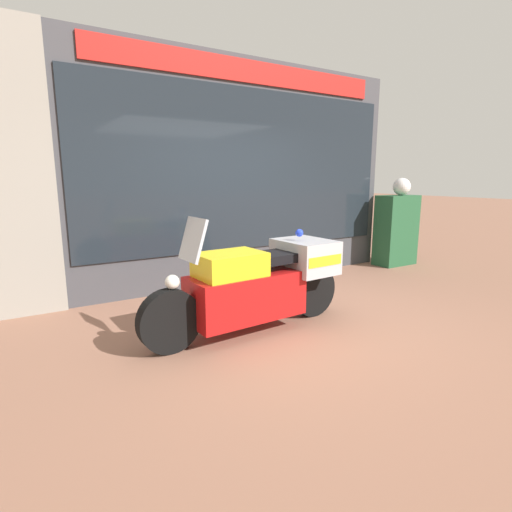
{
  "coord_description": "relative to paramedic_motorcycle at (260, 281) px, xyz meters",
  "views": [
    {
      "loc": [
        -2.74,
        -3.6,
        1.65
      ],
      "look_at": [
        -0.25,
        0.44,
        0.71
      ],
      "focal_mm": 28.0,
      "sensor_mm": 36.0,
      "label": 1
    }
  ],
  "objects": [
    {
      "name": "ground_plane",
      "position": [
        0.5,
        0.05,
        -0.54
      ],
      "size": [
        60.0,
        60.0,
        0.0
      ],
      "primitive_type": "plane",
      "color": "#8E604C"
    },
    {
      "name": "window_display",
      "position": [
        0.93,
        2.08,
        -0.06
      ],
      "size": [
        5.03,
        0.3,
        2.04
      ],
      "color": "slate",
      "rests_on": "ground"
    },
    {
      "name": "shop_building",
      "position": [
        0.05,
        2.05,
        1.17
      ],
      "size": [
        6.49,
        0.55,
        3.4
      ],
      "color": "#424247",
      "rests_on": "ground"
    },
    {
      "name": "white_helmet",
      "position": [
        4.01,
        1.43,
        0.94
      ],
      "size": [
        0.32,
        0.32,
        0.32
      ],
      "primitive_type": "sphere",
      "color": "white",
      "rests_on": "utility_cabinet"
    },
    {
      "name": "utility_cabinet",
      "position": [
        3.98,
        1.46,
        0.12
      ],
      "size": [
        0.79,
        0.43,
        1.32
      ],
      "primitive_type": "cube",
      "color": "#235633",
      "rests_on": "ground"
    },
    {
      "name": "paramedic_motorcycle",
      "position": [
        0.0,
        0.0,
        0.0
      ],
      "size": [
        2.45,
        0.71,
        1.28
      ],
      "rotation": [
        0.0,
        0.0,
        3.2
      ],
      "color": "black",
      "rests_on": "ground"
    }
  ]
}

